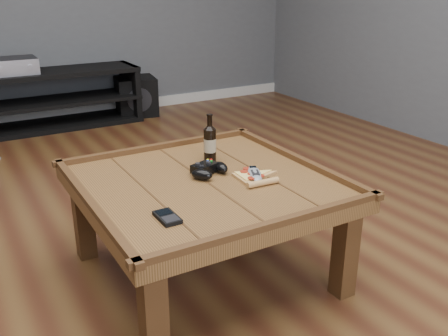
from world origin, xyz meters
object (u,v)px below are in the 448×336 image
coffee_table (205,194)px  av_receiver (13,66)px  game_controller (209,169)px  remote_control (255,174)px  media_console (58,99)px  subwoofer (136,96)px  pizza_slice (253,177)px  beer_bottle (210,142)px  smartphone (167,217)px

coffee_table → av_receiver: av_receiver is taller
game_controller → remote_control: (0.16, -0.12, -0.01)m
media_console → av_receiver: bearing=-179.2°
game_controller → subwoofer: (0.69, 2.75, -0.30)m
media_console → game_controller: bearing=-89.1°
pizza_slice → av_receiver: 2.88m
beer_bottle → av_receiver: bearing=100.3°
beer_bottle → subwoofer: beer_bottle is taller
beer_bottle → smartphone: size_ratio=1.82×
coffee_table → smartphone: bearing=-138.8°
coffee_table → pizza_slice: size_ratio=3.91×
media_console → beer_bottle: 2.56m
pizza_slice → remote_control: size_ratio=1.37×
pizza_slice → av_receiver: bearing=103.6°
smartphone → media_console: bearing=84.4°
beer_bottle → pizza_slice: size_ratio=0.84×
game_controller → remote_control: game_controller is taller
beer_bottle → game_controller: beer_bottle is taller
beer_bottle → pizza_slice: (0.05, -0.29, -0.08)m
media_console → pizza_slice: media_console is taller
remote_control → subwoofer: 2.93m
media_console → pizza_slice: 2.85m
smartphone → remote_control: 0.52m
game_controller → remote_control: size_ratio=0.98×
beer_bottle → game_controller: (-0.09, -0.16, -0.06)m
coffee_table → beer_bottle: size_ratio=4.66×
coffee_table → remote_control: (0.21, -0.07, 0.07)m
smartphone → remote_control: (0.49, 0.18, 0.01)m
beer_bottle → av_receiver: 2.58m
media_console → remote_control: 2.83m
beer_bottle → subwoofer: 2.68m
pizza_slice → remote_control: (0.02, 0.02, 0.00)m
media_console → beer_bottle: bearing=-86.9°
pizza_slice → smartphone: pizza_slice is taller
pizza_slice → coffee_table: bearing=158.7°
smartphone → remote_control: bearing=20.2°
game_controller → smartphone: game_controller is taller
game_controller → av_receiver: 2.72m
game_controller → coffee_table: bearing=-149.5°
coffee_table → media_console: media_console is taller
av_receiver → smartphone: bearing=-88.0°
coffee_table → smartphone: 0.38m
game_controller → pizza_slice: size_ratio=0.72×
av_receiver → subwoofer: 1.13m
media_console → av_receiver: av_receiver is taller
beer_bottle → remote_control: (0.07, -0.27, -0.08)m
game_controller → beer_bottle: bearing=42.1°
coffee_table → av_receiver: bearing=96.8°
smartphone → beer_bottle: bearing=47.1°
coffee_table → av_receiver: 2.77m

